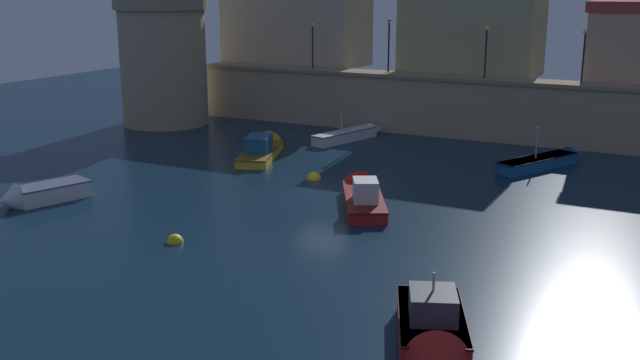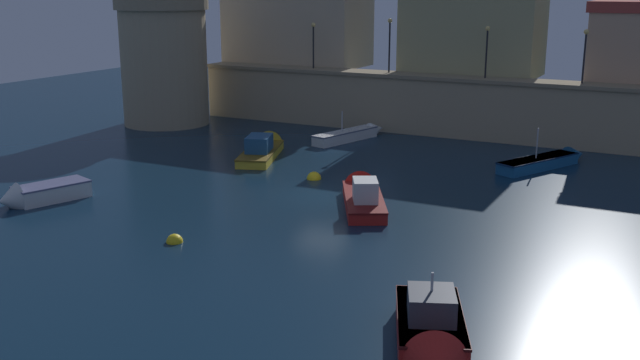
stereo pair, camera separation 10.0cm
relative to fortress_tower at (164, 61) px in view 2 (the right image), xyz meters
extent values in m
plane|color=#0C2338|center=(19.47, -12.29, -4.66)|extent=(100.17, 100.17, 0.00)
cube|color=tan|center=(19.47, 5.50, -2.73)|extent=(37.48, 2.20, 3.86)
cube|color=gray|center=(19.47, 5.50, -0.68)|extent=(37.48, 2.50, 0.24)
cube|color=#C5AD8B|center=(6.04, 9.35, 2.21)|extent=(11.04, 5.51, 6.02)
cube|color=tan|center=(20.49, 9.08, 2.38)|extent=(9.54, 4.96, 6.35)
cylinder|color=tan|center=(0.00, 0.00, -0.46)|extent=(6.28, 6.28, 8.40)
cylinder|color=gray|center=(0.00, 0.00, 4.14)|extent=(6.78, 6.78, 0.80)
cylinder|color=black|center=(9.56, 5.50, 0.96)|extent=(0.12, 0.12, 3.03)
sphere|color=#F9D172|center=(9.56, 5.50, 2.62)|extent=(0.32, 0.32, 0.32)
cylinder|color=black|center=(15.62, 5.50, 1.17)|extent=(0.12, 0.12, 3.46)
sphere|color=#F9D172|center=(15.62, 5.50, 3.05)|extent=(0.32, 0.32, 0.32)
cylinder|color=black|center=(22.56, 5.50, 0.99)|extent=(0.12, 0.12, 3.10)
sphere|color=#F9D172|center=(22.56, 5.50, 2.69)|extent=(0.32, 0.32, 0.32)
cylinder|color=black|center=(28.76, 5.50, 0.97)|extent=(0.12, 0.12, 3.05)
sphere|color=#F9D172|center=(28.76, 5.50, 2.65)|extent=(0.32, 0.32, 0.32)
cube|color=gold|center=(12.40, -6.63, -4.39)|extent=(3.74, 6.14, 0.54)
cone|color=gold|center=(11.14, -3.26, -4.39)|extent=(2.09, 1.91, 1.71)
cube|color=brown|center=(12.40, -6.63, -4.16)|extent=(3.82, 6.26, 0.08)
cube|color=navy|center=(12.54, -7.01, -3.66)|extent=(1.99, 2.42, 0.93)
cube|color=#99B7C6|center=(12.18, -6.04, -3.61)|extent=(1.15, 0.48, 0.56)
cube|color=white|center=(8.19, -18.99, -4.25)|extent=(2.55, 3.70, 0.83)
cone|color=white|center=(7.52, -20.99, -4.25)|extent=(1.71, 1.37, 1.49)
cube|color=slate|center=(8.19, -18.99, -3.87)|extent=(2.60, 3.77, 0.08)
cube|color=red|center=(22.15, -13.18, -4.37)|extent=(4.10, 5.62, 0.58)
cone|color=red|center=(20.54, -10.20, -4.37)|extent=(2.09, 2.00, 1.62)
cube|color=#630F0E|center=(22.15, -13.18, -4.12)|extent=(4.18, 5.74, 0.08)
cube|color=silver|center=(22.54, -13.90, -3.59)|extent=(1.67, 1.83, 0.99)
cube|color=#99B7C6|center=(22.18, -13.25, -3.54)|extent=(0.89, 0.52, 0.59)
cube|color=#195689|center=(27.79, -1.63, -4.33)|extent=(3.64, 5.74, 0.66)
cone|color=#195689|center=(29.33, 1.55, -4.33)|extent=(1.67, 1.77, 1.18)
cube|color=#092145|center=(27.79, -1.63, -4.04)|extent=(3.71, 5.86, 0.08)
cylinder|color=#B2B2B7|center=(27.69, -1.83, -3.14)|extent=(0.08, 0.08, 1.73)
cube|color=white|center=(14.73, 0.30, -4.31)|extent=(2.49, 5.50, 0.70)
cone|color=white|center=(15.61, 3.53, -4.31)|extent=(1.38, 1.63, 1.05)
cube|color=slate|center=(14.73, 0.30, -4.00)|extent=(2.54, 5.61, 0.08)
cylinder|color=#B2B2B7|center=(14.64, -0.02, -3.28)|extent=(0.08, 0.08, 1.36)
cube|color=red|center=(29.44, -24.66, -4.24)|extent=(3.36, 4.57, 0.84)
cube|color=#460D0D|center=(29.44, -24.66, -3.86)|extent=(3.42, 4.66, 0.08)
cube|color=#333842|center=(29.53, -24.88, -3.42)|extent=(1.84, 1.96, 0.80)
cylinder|color=#B2B2B7|center=(29.50, -24.80, -3.14)|extent=(0.08, 0.08, 1.36)
sphere|color=yellow|center=(17.34, -21.18, -4.66)|extent=(0.69, 0.69, 0.69)
sphere|color=yellow|center=(17.57, -9.52, -4.66)|extent=(0.79, 0.79, 0.79)
camera|label=1|loc=(35.74, -43.95, 5.46)|focal=41.93mm
camera|label=2|loc=(35.83, -43.91, 5.46)|focal=41.93mm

